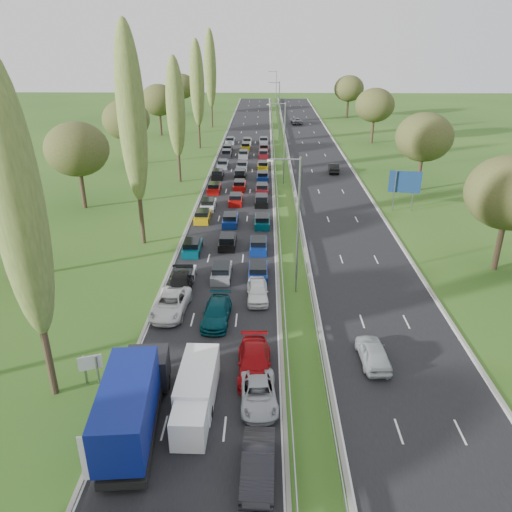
{
  "coord_description": "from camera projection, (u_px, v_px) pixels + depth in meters",
  "views": [
    {
      "loc": [
        1.75,
        3.81,
        20.78
      ],
      "look_at": [
        0.89,
        47.29,
        1.5
      ],
      "focal_mm": 35.0,
      "sensor_mm": 36.0,
      "label": 1
    }
  ],
  "objects": [
    {
      "name": "near_car_3",
      "position": [
        180.0,
        285.0,
        43.65
      ],
      "size": [
        2.36,
        5.41,
        1.55
      ],
      "primitive_type": "imported",
      "rotation": [
        0.0,
        0.0,
        0.03
      ],
      "color": "black",
      "rests_on": "near_carriageway"
    },
    {
      "name": "info_sign",
      "position": [
        91.0,
        366.0,
        31.99
      ],
      "size": [
        1.45,
        0.6,
        2.1
      ],
      "color": "gray",
      "rests_on": "ground"
    },
    {
      "name": "direction_sign",
      "position": [
        405.0,
        184.0,
        63.12
      ],
      "size": [
        3.95,
        0.84,
        5.2
      ],
      "color": "gray",
      "rests_on": "ground"
    },
    {
      "name": "near_car_10",
      "position": [
        258.0,
        393.0,
        30.55
      ],
      "size": [
        2.56,
        4.97,
        1.34
      ],
      "primitive_type": "imported",
      "rotation": [
        0.0,
        0.0,
        0.07
      ],
      "color": "#A8ABB1",
      "rests_on": "near_carriageway"
    },
    {
      "name": "far_car_1",
      "position": [
        334.0,
        168.0,
        82.25
      ],
      "size": [
        1.8,
        4.59,
        1.49
      ],
      "primitive_type": "imported",
      "rotation": [
        0.0,
        0.0,
        3.09
      ],
      "color": "black",
      "rests_on": "far_carriageway"
    },
    {
      "name": "woodland_right",
      "position": [
        443.0,
        150.0,
        62.36
      ],
      "size": [
        8.0,
        153.0,
        11.1
      ],
      "color": "#2D2116",
      "rests_on": "ground"
    },
    {
      "name": "near_carriageway",
      "position": [
        241.0,
        176.0,
        80.41
      ],
      "size": [
        10.5,
        215.0,
        0.04
      ],
      "primitive_type": "cube",
      "color": "black",
      "rests_on": "ground"
    },
    {
      "name": "white_van_rear",
      "position": [
        198.0,
        380.0,
        31.04
      ],
      "size": [
        2.15,
        5.48,
        2.2
      ],
      "rotation": [
        0.0,
        0.0,
        -0.02
      ],
      "color": "white",
      "rests_on": "near_carriageway"
    },
    {
      "name": "near_car_12",
      "position": [
        257.0,
        291.0,
        42.59
      ],
      "size": [
        1.98,
        4.52,
        1.51
      ],
      "primitive_type": "imported",
      "rotation": [
        0.0,
        0.0,
        0.04
      ],
      "color": "white",
      "rests_on": "near_carriageway"
    },
    {
      "name": "ground",
      "position": [
        283.0,
        180.0,
        78.01
      ],
      "size": [
        260.0,
        260.0,
        0.0
      ],
      "primitive_type": "plane",
      "color": "#274F18",
      "rests_on": "ground"
    },
    {
      "name": "near_car_2",
      "position": [
        171.0,
        304.0,
        40.52
      ],
      "size": [
        2.95,
        5.76,
        1.56
      ],
      "primitive_type": "imported",
      "rotation": [
        0.0,
        0.0,
        -0.07
      ],
      "color": "silver",
      "rests_on": "near_carriageway"
    },
    {
      "name": "near_car_9",
      "position": [
        258.0,
        465.0,
        25.3
      ],
      "size": [
        1.79,
        4.86,
        1.59
      ],
      "primitive_type": "imported",
      "rotation": [
        0.0,
        0.0,
        -0.02
      ],
      "color": "black",
      "rests_on": "near_carriageway"
    },
    {
      "name": "blue_lorry",
      "position": [
        133.0,
        403.0,
        27.77
      ],
      "size": [
        2.61,
        9.41,
        3.97
      ],
      "rotation": [
        0.0,
        0.0,
        0.09
      ],
      "color": "black",
      "rests_on": "near_carriageway"
    },
    {
      "name": "far_car_0",
      "position": [
        373.0,
        353.0,
        34.3
      ],
      "size": [
        2.0,
        4.61,
        1.55
      ],
      "primitive_type": "imported",
      "rotation": [
        0.0,
        0.0,
        3.18
      ],
      "color": "#9FA5A8",
      "rests_on": "far_carriageway"
    },
    {
      "name": "far_carriageway",
      "position": [
        325.0,
        176.0,
        80.17
      ],
      "size": [
        10.5,
        215.0,
        0.04
      ],
      "primitive_type": "cube",
      "color": "black",
      "rests_on": "ground"
    },
    {
      "name": "central_reservation",
      "position": [
        283.0,
        173.0,
        80.07
      ],
      "size": [
        2.36,
        215.0,
        0.32
      ],
      "color": "gray",
      "rests_on": "ground"
    },
    {
      "name": "far_car_2",
      "position": [
        296.0,
        121.0,
        127.37
      ],
      "size": [
        3.0,
        5.71,
        1.53
      ],
      "primitive_type": "imported",
      "rotation": [
        0.0,
        0.0,
        3.23
      ],
      "color": "gray",
      "rests_on": "far_carriageway"
    },
    {
      "name": "white_van_front",
      "position": [
        193.0,
        407.0,
        28.97
      ],
      "size": [
        1.92,
        4.89,
        1.97
      ],
      "rotation": [
        0.0,
        0.0,
        -0.01
      ],
      "color": "white",
      "rests_on": "near_carriageway"
    },
    {
      "name": "poplar_row",
      "position": [
        161.0,
        108.0,
        62.46
      ],
      "size": [
        2.8,
        127.8,
        22.44
      ],
      "color": "#2D2116",
      "rests_on": "ground"
    },
    {
      "name": "traffic_queue_fill",
      "position": [
        239.0,
        182.0,
        75.61
      ],
      "size": [
        9.05,
        68.57,
        0.8
      ],
      "color": "silver",
      "rests_on": "ground"
    },
    {
      "name": "woodland_left",
      "position": [
        67.0,
        155.0,
        59.49
      ],
      "size": [
        8.0,
        166.0,
        11.1
      ],
      "color": "#2D2116",
      "rests_on": "ground"
    },
    {
      "name": "lamp_columns",
      "position": [
        284.0,
        144.0,
        73.75
      ],
      "size": [
        0.18,
        140.18,
        12.0
      ],
      "color": "gray",
      "rests_on": "ground"
    },
    {
      "name": "near_car_7",
      "position": [
        217.0,
        313.0,
        39.31
      ],
      "size": [
        2.3,
        5.19,
        1.48
      ],
      "primitive_type": "imported",
      "rotation": [
        0.0,
        0.0,
        -0.05
      ],
      "color": "#043A44",
      "rests_on": "near_carriageway"
    },
    {
      "name": "near_car_11",
      "position": [
        254.0,
        362.0,
        33.22
      ],
      "size": [
        2.38,
        5.56,
        1.6
      ],
      "primitive_type": "imported",
      "rotation": [
        0.0,
        0.0,
        0.03
      ],
      "color": "#9C090E",
      "rests_on": "near_carriageway"
    }
  ]
}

